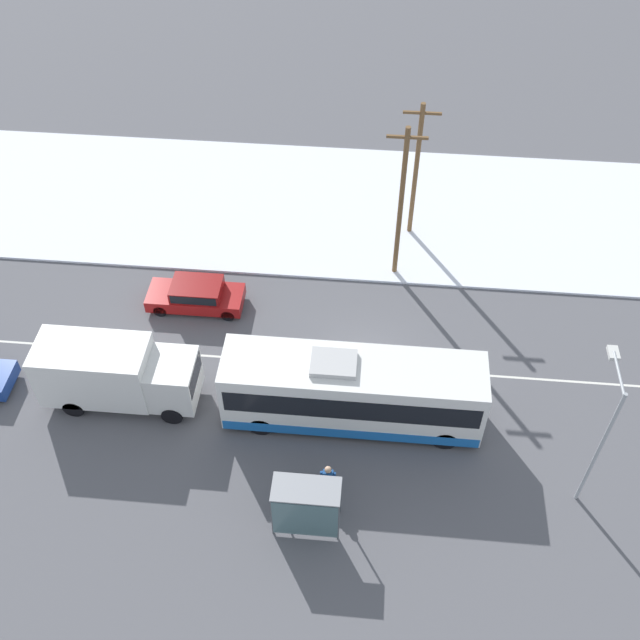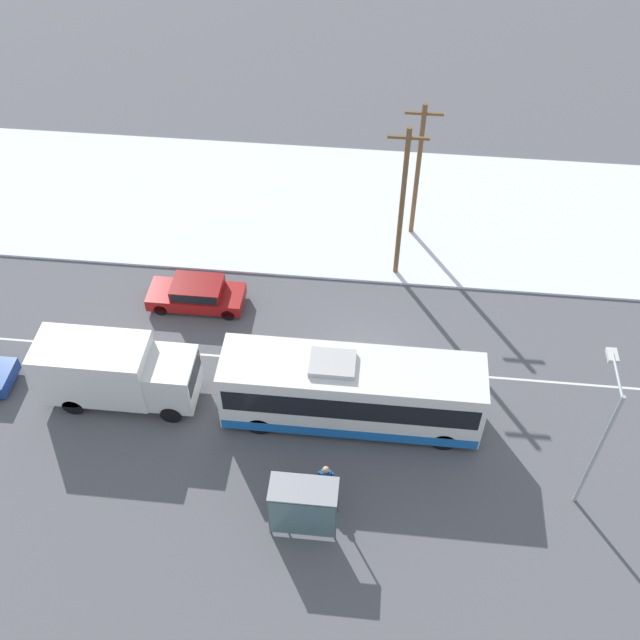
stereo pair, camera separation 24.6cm
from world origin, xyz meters
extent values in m
plane|color=#56565B|center=(0.00, 0.00, 0.00)|extent=(120.00, 120.00, 0.00)
cube|color=silver|center=(0.00, 11.17, 0.06)|extent=(80.00, 11.35, 0.12)
cube|color=silver|center=(0.00, 0.00, 0.00)|extent=(60.00, 0.12, 0.00)
cube|color=white|center=(-0.48, -2.77, 1.79)|extent=(10.51, 2.55, 3.02)
cube|color=black|center=(-0.48, -2.77, 2.15)|extent=(10.09, 2.57, 1.15)
cube|color=blue|center=(-0.48, -2.77, 0.55)|extent=(10.40, 2.57, 0.54)
cube|color=#B2B2B2|center=(-1.27, -2.77, 3.42)|extent=(1.80, 1.40, 0.24)
cylinder|color=black|center=(3.37, -3.90, 0.50)|extent=(1.00, 0.28, 1.00)
cylinder|color=black|center=(3.37, -1.63, 0.50)|extent=(1.00, 0.28, 1.00)
cylinder|color=black|center=(-4.14, -3.90, 0.50)|extent=(1.00, 0.28, 1.00)
cylinder|color=black|center=(-4.14, -1.63, 0.50)|extent=(1.00, 0.28, 1.00)
cube|color=silver|center=(-11.14, -2.68, 1.82)|extent=(4.62, 2.30, 2.64)
cube|color=silver|center=(-7.88, -2.68, 1.53)|extent=(1.90, 2.18, 2.06)
cube|color=black|center=(-6.95, -2.68, 1.94)|extent=(0.06, 1.96, 0.91)
cylinder|color=black|center=(-7.88, -3.70, 0.45)|extent=(0.90, 0.26, 0.90)
cylinder|color=black|center=(-7.88, -1.66, 0.45)|extent=(0.90, 0.26, 0.90)
cylinder|color=black|center=(-12.07, -3.70, 0.45)|extent=(0.90, 0.26, 0.90)
cylinder|color=black|center=(-12.07, -1.66, 0.45)|extent=(0.90, 0.26, 0.90)
cube|color=maroon|center=(-8.29, 3.11, 0.54)|extent=(4.54, 1.80, 0.62)
cube|color=maroon|center=(-8.18, 3.11, 1.13)|extent=(2.36, 1.66, 0.58)
cube|color=black|center=(-8.18, 3.11, 1.14)|extent=(2.17, 1.69, 0.46)
cylinder|color=black|center=(-9.86, 2.32, 0.32)|extent=(0.64, 0.22, 0.64)
cylinder|color=black|center=(-9.86, 3.90, 0.32)|extent=(0.64, 0.22, 0.64)
cylinder|color=black|center=(-6.62, 2.32, 0.32)|extent=(0.64, 0.22, 0.64)
cylinder|color=black|center=(-6.62, 3.90, 0.32)|extent=(0.64, 0.22, 0.64)
cylinder|color=black|center=(-15.84, -1.83, 0.32)|extent=(0.64, 0.22, 0.64)
cylinder|color=#23232D|center=(-1.28, -6.39, 0.38)|extent=(0.12, 0.12, 0.77)
cylinder|color=#23232D|center=(-1.05, -6.39, 0.38)|extent=(0.12, 0.12, 0.77)
cube|color=#19478C|center=(-1.17, -6.39, 1.09)|extent=(0.40, 0.22, 0.64)
sphere|color=tan|center=(-1.17, -6.39, 1.54)|extent=(0.27, 0.27, 0.27)
cylinder|color=#19478C|center=(-1.42, -6.39, 1.05)|extent=(0.10, 0.10, 0.60)
cylinder|color=#19478C|center=(-0.92, -6.39, 1.05)|extent=(0.10, 0.10, 0.60)
cube|color=gray|center=(-1.84, -7.78, 2.37)|extent=(2.48, 1.20, 0.06)
cube|color=slate|center=(-1.84, -8.36, 1.20)|extent=(2.38, 0.04, 2.16)
cylinder|color=#474C51|center=(-3.04, -7.22, 1.17)|extent=(0.08, 0.08, 2.34)
cylinder|color=#474C51|center=(-0.63, -7.22, 1.17)|extent=(0.08, 0.08, 2.34)
cylinder|color=#474C51|center=(-3.04, -8.34, 1.17)|extent=(0.08, 0.08, 2.34)
cylinder|color=#474C51|center=(-0.63, -8.34, 1.17)|extent=(0.08, 0.08, 2.34)
cylinder|color=#9EA3A8|center=(8.41, -5.80, 3.26)|extent=(0.14, 0.14, 6.52)
cylinder|color=#9EA3A8|center=(8.41, -4.83, 6.37)|extent=(0.10, 1.94, 0.10)
cube|color=silver|center=(8.41, -3.85, 6.30)|extent=(0.36, 0.60, 0.16)
cylinder|color=brown|center=(1.11, 6.32, 4.19)|extent=(0.24, 0.24, 8.38)
cube|color=brown|center=(1.11, 6.32, 7.88)|extent=(1.80, 0.12, 0.12)
cylinder|color=brown|center=(1.83, 9.53, 3.82)|extent=(0.24, 0.24, 7.65)
cube|color=brown|center=(1.83, 9.53, 7.15)|extent=(1.80, 0.12, 0.12)
camera|label=1|loc=(-0.09, -21.45, 25.73)|focal=42.00mm
camera|label=2|loc=(0.15, -21.42, 25.73)|focal=42.00mm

